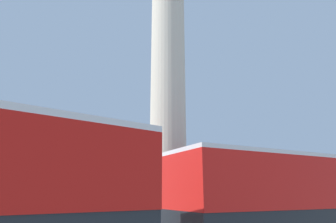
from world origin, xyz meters
name	(u,v)px	position (x,y,z in m)	size (l,w,h in m)	color
monument_column	(168,133)	(0.00, 0.00, 6.07)	(5.95, 5.95, 20.33)	#BCB29E
bus_b	(316,214)	(2.01, -6.30, 2.37)	(11.11, 3.61, 4.27)	red
street_lamp	(245,193)	(3.72, -1.53, 3.06)	(0.45, 0.45, 5.21)	black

